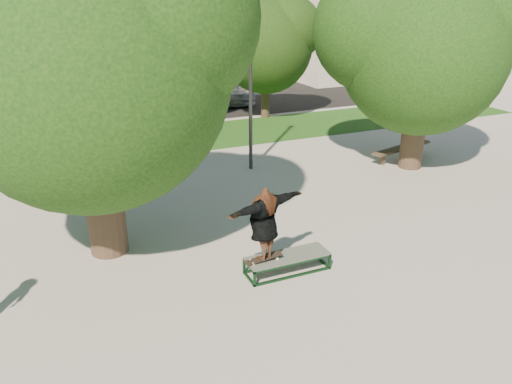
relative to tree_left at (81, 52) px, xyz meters
name	(u,v)px	position (x,y,z in m)	size (l,w,h in m)	color
ground	(293,236)	(4.29, -1.09, -4.42)	(120.00, 120.00, 0.00)	#A7A199
grass_strip	(208,135)	(5.29, 8.41, -4.41)	(30.00, 4.00, 0.02)	#194814
asphalt_strip	(150,107)	(4.29, 14.91, -4.42)	(40.00, 8.00, 0.01)	black
tree_left	(81,52)	(0.00, 0.00, 0.00)	(6.96, 5.95, 7.12)	#38281E
tree_right	(420,41)	(10.21, 1.99, -0.33)	(6.24, 5.33, 6.51)	#38281E
bg_tree_mid	(137,31)	(3.22, 10.98, -0.41)	(5.76, 4.92, 6.24)	#38281E
bg_tree_right	(264,40)	(8.73, 10.47, -0.93)	(5.04, 4.31, 5.43)	#38281E
lamppost	(250,73)	(5.29, 3.91, -1.27)	(0.25, 0.15, 6.11)	#2D2D30
side_building	(375,14)	(22.29, 20.91, -0.42)	(15.00, 10.00, 8.00)	beige
grind_box	(287,263)	(3.41, -2.51, -4.23)	(1.80, 0.60, 0.38)	black
skater_rig	(264,223)	(2.86, -2.51, -3.19)	(1.99, 1.07, 1.64)	white
bench	(402,149)	(10.62, 2.76, -4.06)	(2.85, 1.08, 0.44)	#453829
car_dark	(139,93)	(3.79, 14.79, -3.66)	(1.60, 4.60, 1.52)	black
car_grey	(158,98)	(4.42, 13.42, -3.72)	(2.34, 5.07, 1.41)	#57575C
car_silver_b	(231,87)	(8.77, 14.87, -3.72)	(1.97, 4.85, 1.41)	#B6B7BC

